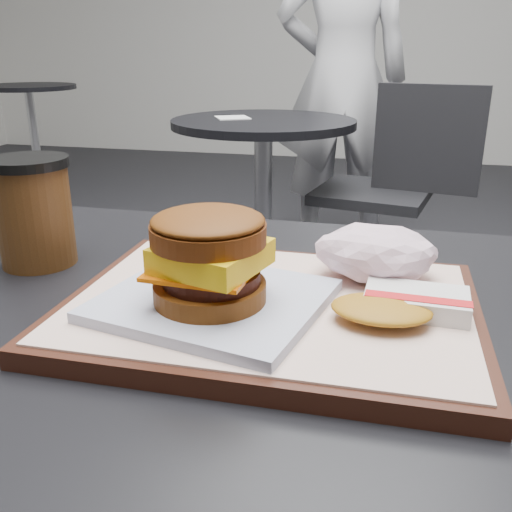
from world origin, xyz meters
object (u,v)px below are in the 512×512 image
object	(u,v)px
coffee_cup	(33,209)
patron	(342,78)
crumpled_wrapper	(376,253)
customer_table	(246,460)
serving_tray	(271,309)
hash_brown	(401,305)
breakfast_sandwich	(211,268)
neighbor_table	(263,171)
neighbor_chair	(391,182)

from	to	relation	value
coffee_cup	patron	size ratio (longest dim) A/B	0.07
crumpled_wrapper	patron	xyz separation A→B (m)	(-0.24, 2.28, 0.05)
customer_table	crumpled_wrapper	distance (m)	0.27
crumpled_wrapper	patron	bearing A→B (deg)	96.11
serving_tray	crumpled_wrapper	distance (m)	0.13
hash_brown	crumpled_wrapper	size ratio (longest dim) A/B	1.00
customer_table	patron	bearing A→B (deg)	93.01
breakfast_sandwich	patron	xyz separation A→B (m)	(-0.11, 2.39, 0.04)
crumpled_wrapper	breakfast_sandwich	bearing A→B (deg)	-141.99
breakfast_sandwich	hash_brown	world-z (taller)	breakfast_sandwich
breakfast_sandwich	neighbor_table	distance (m)	1.75
serving_tray	neighbor_table	xyz separation A→B (m)	(-0.38, 1.67, -0.23)
customer_table	crumpled_wrapper	xyz separation A→B (m)	(0.12, 0.06, 0.23)
patron	customer_table	bearing A→B (deg)	83.44
neighbor_table	patron	distance (m)	0.79
customer_table	neighbor_chair	xyz separation A→B (m)	(0.14, 1.75, -0.07)
serving_tray	customer_table	bearing A→B (deg)	149.19
customer_table	patron	distance (m)	2.36
breakfast_sandwich	neighbor_table	world-z (taller)	breakfast_sandwich
neighbor_table	neighbor_chair	bearing A→B (deg)	12.05
customer_table	patron	world-z (taller)	patron
neighbor_table	serving_tray	bearing A→B (deg)	-77.17
hash_brown	neighbor_chair	xyz separation A→B (m)	(-0.01, 1.78, -0.29)
serving_tray	breakfast_sandwich	distance (m)	0.08
serving_tray	patron	world-z (taller)	patron
crumpled_wrapper	patron	distance (m)	2.30
crumpled_wrapper	serving_tray	bearing A→B (deg)	-140.14
customer_table	serving_tray	world-z (taller)	serving_tray
customer_table	coffee_cup	xyz separation A→B (m)	(-0.27, 0.06, 0.25)
serving_tray	crumpled_wrapper	xyz separation A→B (m)	(0.09, 0.08, 0.04)
patron	breakfast_sandwich	bearing A→B (deg)	82.96
breakfast_sandwich	neighbor_chair	distance (m)	1.84
customer_table	neighbor_table	bearing A→B (deg)	101.98
breakfast_sandwich	crumpled_wrapper	size ratio (longest dim) A/B	1.84
breakfast_sandwich	serving_tray	bearing A→B (deg)	34.15
neighbor_chair	patron	xyz separation A→B (m)	(-0.26, 0.59, 0.35)
serving_tray	hash_brown	distance (m)	0.12
customer_table	serving_tray	size ratio (longest dim) A/B	2.11
serving_tray	coffee_cup	size ratio (longest dim) A/B	3.03
hash_brown	patron	distance (m)	2.38
customer_table	serving_tray	bearing A→B (deg)	-30.81
serving_tray	patron	xyz separation A→B (m)	(-0.15, 2.36, 0.09)
serving_tray	hash_brown	xyz separation A→B (m)	(0.12, -0.01, 0.02)
neighbor_table	customer_table	bearing A→B (deg)	-78.02
customer_table	neighbor_chair	world-z (taller)	neighbor_chair
customer_table	coffee_cup	bearing A→B (deg)	166.80
serving_tray	neighbor_chair	xyz separation A→B (m)	(0.11, 1.77, -0.27)
customer_table	neighbor_table	size ratio (longest dim) A/B	1.07
coffee_cup	hash_brown	bearing A→B (deg)	-12.00
serving_tray	breakfast_sandwich	bearing A→B (deg)	-145.85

